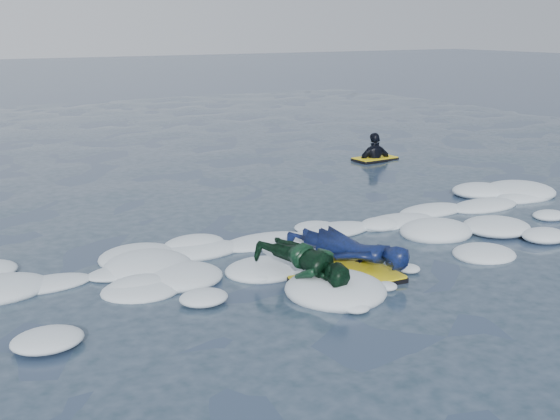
{
  "coord_description": "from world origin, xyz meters",
  "views": [
    {
      "loc": [
        -4.62,
        -6.61,
        2.96
      ],
      "look_at": [
        0.21,
        1.6,
        0.43
      ],
      "focal_mm": 45.0,
      "sensor_mm": 36.0,
      "label": 1
    }
  ],
  "objects": [
    {
      "name": "waiting_rider_unit",
      "position": [
        5.08,
        5.67,
        -0.1
      ],
      "size": [
        1.01,
        0.59,
        1.48
      ],
      "rotation": [
        0.0,
        0.0,
        0.05
      ],
      "color": "black",
      "rests_on": "ground"
    },
    {
      "name": "prone_child_unit",
      "position": [
        -0.45,
        -0.18,
        0.27
      ],
      "size": [
        0.82,
        1.4,
        0.52
      ],
      "rotation": [
        0.0,
        0.0,
        1.32
      ],
      "color": "black",
      "rests_on": "ground"
    },
    {
      "name": "prone_woman_unit",
      "position": [
        0.36,
        0.11,
        0.23
      ],
      "size": [
        1.12,
        1.81,
        0.44
      ],
      "rotation": [
        0.0,
        0.0,
        1.53
      ],
      "color": "black",
      "rests_on": "ground"
    },
    {
      "name": "ground",
      "position": [
        0.0,
        0.0,
        0.0
      ],
      "size": [
        120.0,
        120.0,
        0.0
      ],
      "primitive_type": "plane",
      "color": "#1C2C44",
      "rests_on": "ground"
    },
    {
      "name": "foam_band",
      "position": [
        0.0,
        1.03,
        0.0
      ],
      "size": [
        12.0,
        3.1,
        0.3
      ],
      "primitive_type": null,
      "color": "white",
      "rests_on": "ground"
    }
  ]
}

